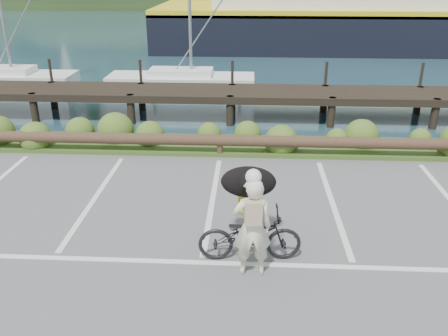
# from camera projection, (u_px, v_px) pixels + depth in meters

# --- Properties ---
(ground) EXTENTS (72.00, 72.00, 0.00)m
(ground) POSITION_uv_depth(u_px,v_px,m) (204.00, 250.00, 8.55)
(ground) COLOR #535355
(vegetation_strip) EXTENTS (34.00, 1.60, 0.10)m
(vegetation_strip) POSITION_uv_depth(u_px,v_px,m) (222.00, 145.00, 13.39)
(vegetation_strip) COLOR #3D5B21
(vegetation_strip) RESTS_ON ground
(log_rail) EXTENTS (32.00, 0.30, 0.60)m
(log_rail) POSITION_uv_depth(u_px,v_px,m) (220.00, 156.00, 12.77)
(log_rail) COLOR #443021
(log_rail) RESTS_ON ground
(bicycle) EXTENTS (1.82, 0.75, 0.93)m
(bicycle) POSITION_uv_depth(u_px,v_px,m) (250.00, 235.00, 8.12)
(bicycle) COLOR black
(bicycle) RESTS_ON ground
(cyclist) EXTENTS (0.66, 0.46, 1.73)m
(cyclist) POSITION_uv_depth(u_px,v_px,m) (252.00, 227.00, 7.58)
(cyclist) COLOR beige
(cyclist) RESTS_ON ground
(dog) EXTENTS (0.55, 1.02, 0.57)m
(dog) POSITION_uv_depth(u_px,v_px,m) (248.00, 182.00, 8.35)
(dog) COLOR black
(dog) RESTS_ON bicycle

